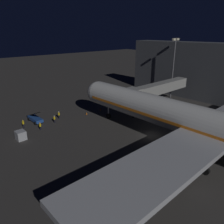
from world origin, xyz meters
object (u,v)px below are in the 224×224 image
object	(u,v)px
ground_crew_marshaller_fwd	(40,126)
belt_loader	(35,118)
traffic_cone_nose_port	(101,109)
ground_crew_near_nose_gear	(59,115)
traffic_cone_nose_starboard	(87,113)
baggage_container_near_belt	(21,135)
airliner_at_gate	(218,129)
ground_crew_by_belt_loader	(23,124)
ground_crew_walking_aft	(54,119)
jet_bridge	(154,89)
apron_floodlight_mast	(173,64)

from	to	relation	value
ground_crew_marshaller_fwd	belt_loader	bearing A→B (deg)	-103.48
traffic_cone_nose_port	ground_crew_marshaller_fwd	bearing A→B (deg)	3.52
ground_crew_near_nose_gear	traffic_cone_nose_port	distance (m)	10.96
traffic_cone_nose_starboard	belt_loader	bearing A→B (deg)	-19.17
baggage_container_near_belt	ground_crew_near_nose_gear	world-z (taller)	ground_crew_near_nose_gear
traffic_cone_nose_port	airliner_at_gate	bearing A→B (deg)	85.78
ground_crew_near_nose_gear	ground_crew_by_belt_loader	world-z (taller)	ground_crew_by_belt_loader
airliner_at_gate	ground_crew_near_nose_gear	world-z (taller)	airliner_at_gate
airliner_at_gate	ground_crew_walking_aft	xyz separation A→B (m)	(10.56, -30.25, -4.42)
ground_crew_walking_aft	traffic_cone_nose_starboard	distance (m)	8.40
ground_crew_by_belt_loader	belt_loader	bearing A→B (deg)	-154.11
ground_crew_by_belt_loader	traffic_cone_nose_port	size ratio (longest dim) A/B	3.35
baggage_container_near_belt	belt_loader	bearing A→B (deg)	-131.93
baggage_container_near_belt	ground_crew_marshaller_fwd	distance (m)	4.75
jet_bridge	apron_floodlight_mast	xyz separation A→B (m)	(-13.50, -3.79, 4.52)
ground_crew_near_nose_gear	traffic_cone_nose_port	bearing A→B (deg)	169.31
apron_floodlight_mast	traffic_cone_nose_starboard	world-z (taller)	apron_floodlight_mast
ground_crew_near_nose_gear	ground_crew_walking_aft	xyz separation A→B (m)	(2.02, 1.60, -0.02)
jet_bridge	ground_crew_by_belt_loader	bearing A→B (deg)	-21.84
jet_bridge	ground_crew_by_belt_loader	xyz separation A→B (m)	(28.70, -11.50, -4.49)
jet_bridge	ground_crew_near_nose_gear	xyz separation A→B (m)	(20.55, -11.24, -4.54)
traffic_cone_nose_starboard	traffic_cone_nose_port	bearing A→B (deg)	180.00
belt_loader	traffic_cone_nose_port	xyz separation A→B (m)	(-15.59, 3.89, -0.57)
traffic_cone_nose_port	traffic_cone_nose_starboard	distance (m)	4.40
airliner_at_gate	traffic_cone_nose_starboard	xyz separation A→B (m)	(2.20, -29.82, -5.10)
airliner_at_gate	apron_floodlight_mast	world-z (taller)	airliner_at_gate
airliner_at_gate	traffic_cone_nose_port	bearing A→B (deg)	-94.22
baggage_container_near_belt	traffic_cone_nose_starboard	distance (m)	17.08
jet_bridge	ground_crew_walking_aft	size ratio (longest dim) A/B	12.94
apron_floodlight_mast	traffic_cone_nose_port	bearing A→B (deg)	-13.11
baggage_container_near_belt	ground_crew_by_belt_loader	world-z (taller)	ground_crew_by_belt_loader
ground_crew_near_nose_gear	traffic_cone_nose_starboard	world-z (taller)	ground_crew_near_nose_gear
jet_bridge	ground_crew_near_nose_gear	bearing A→B (deg)	-28.68
baggage_container_near_belt	ground_crew_marshaller_fwd	world-z (taller)	ground_crew_marshaller_fwd
ground_crew_marshaller_fwd	traffic_cone_nose_port	size ratio (longest dim) A/B	3.15
ground_crew_walking_aft	traffic_cone_nose_starboard	size ratio (longest dim) A/B	3.15
apron_floodlight_mast	traffic_cone_nose_starboard	xyz separation A→B (m)	(27.70, -5.43, -9.76)
apron_floodlight_mast	ground_crew_by_belt_loader	size ratio (longest dim) A/B	9.33
airliner_at_gate	belt_loader	size ratio (longest dim) A/B	7.86
ground_crew_near_nose_gear	ground_crew_marshaller_fwd	bearing A→B (deg)	26.91
jet_bridge	traffic_cone_nose_port	distance (m)	14.44
traffic_cone_nose_port	traffic_cone_nose_starboard	xyz separation A→B (m)	(4.40, 0.00, 0.00)
belt_loader	baggage_container_near_belt	size ratio (longest dim) A/B	4.35
belt_loader	ground_crew_near_nose_gear	bearing A→B (deg)	158.99
jet_bridge	traffic_cone_nose_port	world-z (taller)	jet_bridge
jet_bridge	ground_crew_walking_aft	world-z (taller)	jet_bridge
airliner_at_gate	ground_crew_walking_aft	bearing A→B (deg)	-70.75
belt_loader	baggage_container_near_belt	distance (m)	8.54
apron_floodlight_mast	ground_crew_marshaller_fwd	world-z (taller)	apron_floodlight_mast
jet_bridge	ground_crew_marshaller_fwd	world-z (taller)	jet_bridge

